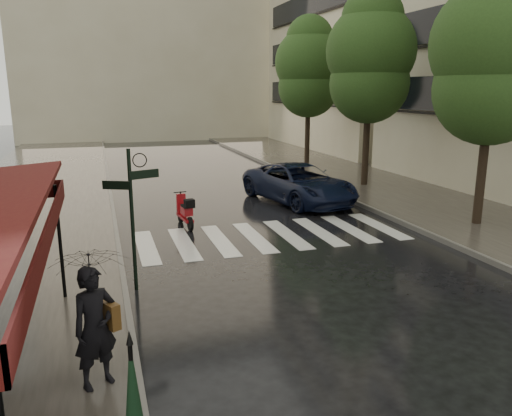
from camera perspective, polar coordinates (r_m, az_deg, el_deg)
ground at (r=8.89m, az=-3.94°, el=-15.48°), size 120.00×120.00×0.00m
sidewalk_near at (r=20.21m, az=-24.83°, el=0.09°), size 6.00×60.00×0.12m
sidewalk_far at (r=23.36m, az=13.83°, el=2.61°), size 5.50×60.00×0.12m
curb_near at (r=20.03m, az=-16.18°, el=0.74°), size 0.12×60.00×0.16m
curb_far at (r=22.05m, az=7.58°, el=2.29°), size 0.12×60.00×0.16m
crosswalk at (r=15.01m, az=1.70°, el=-3.16°), size 7.85×3.20×0.01m
signpost at (r=10.87m, az=-13.99°, el=-0.04°), size 1.17×0.29×3.10m
haussmann_far at (r=38.55m, az=11.72°, el=20.57°), size 8.00×16.00×18.50m
backdrop_building at (r=46.18m, az=-12.20°, el=20.25°), size 22.00×6.00×20.00m
tree_near at (r=16.99m, az=25.58°, el=15.65°), size 3.80×3.80×7.99m
tree_mid at (r=22.63m, az=12.95°, el=16.41°), size 3.80×3.80×8.34m
tree_far at (r=28.97m, az=6.07°, el=15.67°), size 3.80×3.80×8.16m
pedestrian_with_umbrella at (r=7.28m, az=-18.33°, el=-7.33°), size 1.45×1.45×2.52m
scooter at (r=16.00m, az=-8.07°, el=-0.47°), size 0.49×1.58×1.04m
parked_car at (r=19.41m, az=4.93°, el=2.83°), size 3.54×5.70×1.47m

